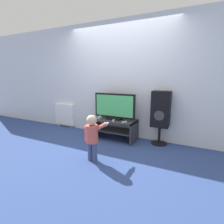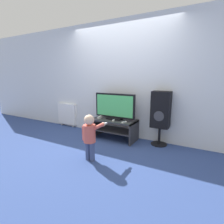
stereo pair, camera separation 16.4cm
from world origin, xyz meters
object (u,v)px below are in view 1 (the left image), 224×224
at_px(radiator, 65,114).
at_px(game_console, 100,117).
at_px(television, 114,107).
at_px(remote_primary, 124,122).
at_px(child, 92,134).
at_px(remote_secondary, 114,120).
at_px(speaker_tower, 161,111).

bearing_deg(radiator, game_console, -13.13).
xyz_separation_m(television, game_console, (-0.34, -0.07, -0.26)).
distance_m(remote_primary, child, 0.97).
xyz_separation_m(remote_primary, radiator, (-1.94, 0.39, -0.11)).
distance_m(remote_primary, remote_secondary, 0.27).
bearing_deg(speaker_tower, radiator, 177.58).
bearing_deg(speaker_tower, television, -172.80).
xyz_separation_m(television, remote_primary, (0.31, -0.15, -0.27)).
distance_m(speaker_tower, radiator, 2.63).
bearing_deg(game_console, child, -65.47).
xyz_separation_m(television, radiator, (-1.63, 0.23, -0.38)).
height_order(game_console, remote_primary, game_console).
relative_size(television, game_console, 5.42).
xyz_separation_m(remote_primary, speaker_tower, (0.67, 0.28, 0.25)).
bearing_deg(remote_secondary, television, 109.18).
distance_m(child, radiator, 2.22).
bearing_deg(game_console, television, 11.39).
distance_m(game_console, remote_secondary, 0.38).
bearing_deg(remote_primary, television, 153.16).
bearing_deg(remote_secondary, game_console, 172.89).
height_order(television, remote_primary, television).
relative_size(television, remote_secondary, 7.06).
height_order(television, speaker_tower, speaker_tower).
bearing_deg(radiator, remote_secondary, -11.78).
relative_size(remote_primary, child, 0.17).
xyz_separation_m(television, speaker_tower, (0.97, 0.12, -0.02)).
bearing_deg(game_console, remote_primary, -7.62).
relative_size(game_console, child, 0.22).
bearing_deg(television, radiator, 171.87).
xyz_separation_m(game_console, remote_secondary, (0.38, -0.05, -0.01)).
bearing_deg(radiator, television, -8.13).
bearing_deg(television, remote_primary, -26.84).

